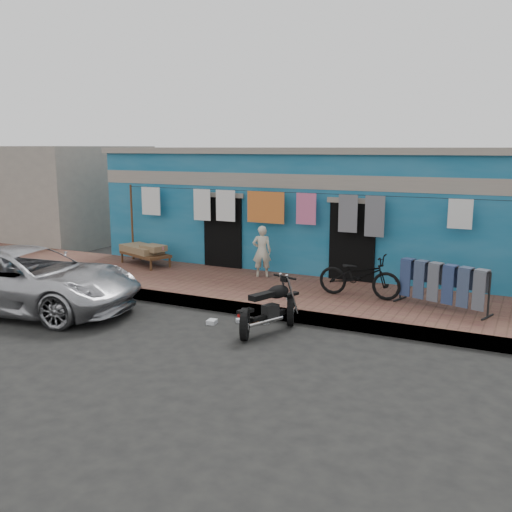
% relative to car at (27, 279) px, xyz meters
% --- Properties ---
extents(ground, '(80.00, 80.00, 0.00)m').
position_rel_car_xyz_m(ground, '(4.22, 0.18, -0.68)').
color(ground, black).
rests_on(ground, ground).
extents(sidewalk, '(28.00, 3.00, 0.25)m').
position_rel_car_xyz_m(sidewalk, '(4.22, 3.18, -0.56)').
color(sidewalk, brown).
rests_on(sidewalk, ground).
extents(curb, '(28.00, 0.10, 0.25)m').
position_rel_car_xyz_m(curb, '(4.22, 1.73, -0.56)').
color(curb, gray).
rests_on(curb, ground).
extents(building, '(12.20, 5.20, 3.36)m').
position_rel_car_xyz_m(building, '(4.22, 7.17, 1.00)').
color(building, '#115C87').
rests_on(building, ground).
extents(neighbor_left, '(6.00, 5.00, 3.40)m').
position_rel_car_xyz_m(neighbor_left, '(-6.78, 7.18, 1.02)').
color(neighbor_left, '#9E9384').
rests_on(neighbor_left, ground).
extents(clothesline, '(10.06, 0.06, 2.10)m').
position_rel_car_xyz_m(clothesline, '(3.75, 4.43, 1.12)').
color(clothesline, brown).
rests_on(clothesline, sidewalk).
extents(car, '(5.17, 3.08, 1.37)m').
position_rel_car_xyz_m(car, '(0.00, 0.00, 0.00)').
color(car, '#B7B7BC').
rests_on(car, ground).
extents(seated_person, '(0.54, 0.46, 1.26)m').
position_rel_car_xyz_m(seated_person, '(3.45, 4.05, 0.20)').
color(seated_person, beige).
rests_on(seated_person, sidewalk).
extents(bicycle, '(1.74, 0.63, 1.13)m').
position_rel_car_xyz_m(bicycle, '(6.13, 3.24, 0.13)').
color(bicycle, black).
rests_on(bicycle, sidewalk).
extents(motorcycle, '(1.47, 1.87, 1.00)m').
position_rel_car_xyz_m(motorcycle, '(5.10, 0.94, -0.18)').
color(motorcycle, black).
rests_on(motorcycle, ground).
extents(charpoy, '(2.13, 1.83, 0.55)m').
position_rel_car_xyz_m(charpoy, '(0.02, 3.94, -0.16)').
color(charpoy, brown).
rests_on(charpoy, sidewalk).
extents(jeans_rack, '(2.16, 1.54, 0.92)m').
position_rel_car_xyz_m(jeans_rack, '(7.84, 3.10, 0.03)').
color(jeans_rack, black).
rests_on(jeans_rack, sidewalk).
extents(litter_a, '(0.25, 0.24, 0.09)m').
position_rel_car_xyz_m(litter_a, '(4.78, 1.38, -0.64)').
color(litter_a, silver).
rests_on(litter_a, ground).
extents(litter_b, '(0.18, 0.18, 0.07)m').
position_rel_car_xyz_m(litter_b, '(4.34, 1.24, -0.65)').
color(litter_b, silver).
rests_on(litter_b, ground).
extents(litter_c, '(0.19, 0.22, 0.08)m').
position_rel_car_xyz_m(litter_c, '(3.90, 0.91, -0.64)').
color(litter_c, silver).
rests_on(litter_c, ground).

